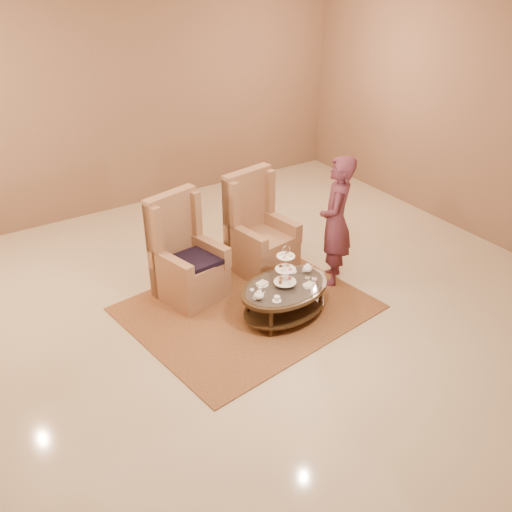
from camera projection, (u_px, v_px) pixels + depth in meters
ground at (260, 319)px, 6.90m from camera, size 8.00×8.00×0.00m
ceiling at (260, 319)px, 6.90m from camera, size 8.00×8.00×0.02m
wall_back at (121, 102)px, 8.95m from camera, size 8.00×0.04×3.50m
wall_right at (500, 124)px, 7.92m from camera, size 0.04×8.00×3.50m
rug at (247, 308)px, 7.09m from camera, size 3.02×2.63×0.01m
tea_table at (285, 291)px, 6.78m from camera, size 1.26×0.95×0.98m
armchair_left at (185, 263)px, 7.16m from camera, size 0.88×0.90×1.35m
armchair_right at (258, 238)px, 7.74m from camera, size 0.85×0.88×1.38m
person at (336, 222)px, 7.25m from camera, size 0.75×0.74×1.74m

